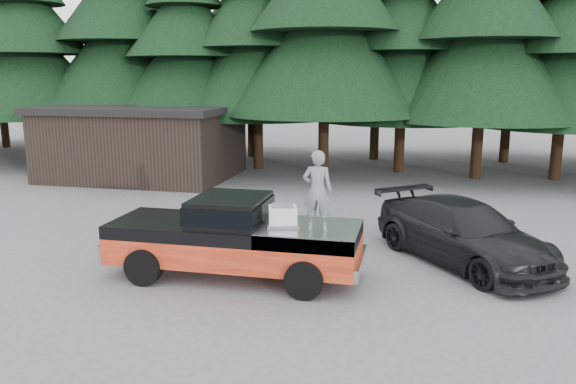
% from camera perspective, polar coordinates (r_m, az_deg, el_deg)
% --- Properties ---
extents(ground, '(120.00, 120.00, 0.00)m').
position_cam_1_polar(ground, '(13.02, -2.45, -9.21)').
color(ground, '#505053').
rests_on(ground, ground).
extents(pickup_truck, '(6.00, 2.04, 1.33)m').
position_cam_1_polar(pickup_truck, '(13.27, -5.42, -5.80)').
color(pickup_truck, '#F14721').
rests_on(pickup_truck, ground).
extents(truck_cab, '(1.66, 1.90, 0.59)m').
position_cam_1_polar(truck_cab, '(13.05, -5.92, -1.74)').
color(truck_cab, black).
rests_on(truck_cab, pickup_truck).
extents(air_compressor, '(0.74, 0.67, 0.43)m').
position_cam_1_polar(air_compressor, '(12.62, -0.54, -2.53)').
color(air_compressor, silver).
rests_on(air_compressor, pickup_truck).
extents(man_on_bed, '(0.66, 0.44, 1.78)m').
position_cam_1_polar(man_on_bed, '(12.12, 3.01, 0.13)').
color(man_on_bed, slate).
rests_on(man_on_bed, pickup_truck).
extents(parked_car, '(5.02, 5.57, 1.56)m').
position_cam_1_polar(parked_car, '(14.83, 17.39, -3.95)').
color(parked_car, black).
rests_on(parked_car, ground).
extents(utility_building, '(8.40, 6.40, 3.30)m').
position_cam_1_polar(utility_building, '(26.85, -14.44, 5.03)').
color(utility_building, black).
rests_on(utility_building, ground).
extents(treeline, '(60.15, 16.05, 17.50)m').
position_cam_1_polar(treeline, '(29.21, 7.58, 17.73)').
color(treeline, black).
rests_on(treeline, ground).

